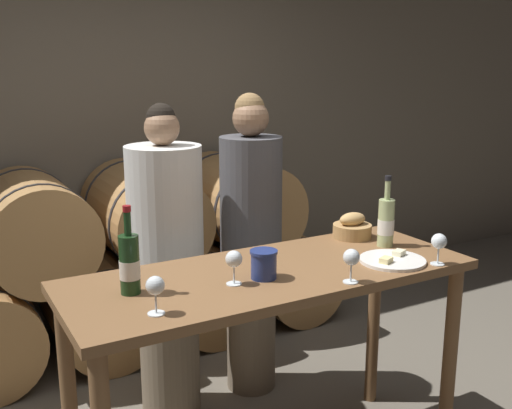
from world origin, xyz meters
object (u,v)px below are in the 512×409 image
(wine_glass_far_left, at_px, (155,287))
(wine_glass_left, at_px, (234,260))
(wine_bottle_red, at_px, (130,264))
(tasting_table, at_px, (271,303))
(cheese_plate, at_px, (392,260))
(person_left, at_px, (167,264))
(blue_crock, at_px, (264,263))
(wine_glass_center, at_px, (351,259))
(person_right, at_px, (251,244))
(wine_glass_right, at_px, (439,242))
(bread_basket, at_px, (352,228))
(wine_bottle_white, at_px, (386,222))

(wine_glass_far_left, height_order, wine_glass_left, same)
(wine_glass_left, bearing_deg, wine_bottle_red, 164.16)
(tasting_table, distance_m, cheese_plate, 0.55)
(person_left, height_order, blue_crock, person_left)
(wine_glass_far_left, distance_m, wine_glass_center, 0.76)
(person_right, distance_m, wine_glass_far_left, 1.26)
(wine_glass_right, bearing_deg, wine_glass_left, 166.05)
(bread_basket, distance_m, wine_glass_left, 0.85)
(tasting_table, height_order, wine_glass_right, wine_glass_right)
(person_left, distance_m, bread_basket, 0.94)
(wine_glass_far_left, relative_size, wine_glass_right, 1.00)
(wine_glass_center, bearing_deg, wine_glass_left, 153.24)
(tasting_table, height_order, cheese_plate, cheese_plate)
(wine_bottle_red, xyz_separation_m, cheese_plate, (1.08, -0.20, -0.11))
(bread_basket, xyz_separation_m, cheese_plate, (-0.08, -0.38, -0.04))
(blue_crock, bearing_deg, wine_glass_center, -37.35)
(blue_crock, distance_m, wine_glass_far_left, 0.51)
(wine_glass_left, xyz_separation_m, wine_glass_right, (0.85, -0.21, 0.00))
(cheese_plate, bearing_deg, wine_glass_right, -39.47)
(bread_basket, bearing_deg, tasting_table, -159.50)
(person_right, xyz_separation_m, wine_glass_right, (0.35, -0.99, 0.22))
(person_right, relative_size, cheese_plate, 5.85)
(wine_glass_right, bearing_deg, person_right, 109.47)
(cheese_plate, height_order, wine_glass_center, wine_glass_center)
(wine_glass_left, bearing_deg, blue_crock, 1.15)
(bread_basket, relative_size, wine_glass_right, 1.39)
(wine_glass_left, bearing_deg, wine_glass_far_left, -161.33)
(tasting_table, height_order, wine_glass_left, wine_glass_left)
(person_left, relative_size, wine_glass_right, 11.89)
(person_right, relative_size, bread_basket, 8.74)
(cheese_plate, bearing_deg, wine_bottle_red, 169.54)
(wine_glass_center, bearing_deg, blue_crock, 142.65)
(blue_crock, bearing_deg, wine_bottle_red, 168.47)
(person_left, distance_m, wine_glass_right, 1.32)
(person_right, relative_size, wine_bottle_red, 4.95)
(person_right, bearing_deg, wine_bottle_white, -63.66)
(wine_bottle_white, relative_size, bread_basket, 1.76)
(person_left, relative_size, wine_glass_far_left, 11.89)
(wine_glass_far_left, bearing_deg, wine_glass_center, -6.15)
(wine_glass_far_left, bearing_deg, wine_glass_right, -4.32)
(person_left, distance_m, wine_bottle_white, 1.09)
(person_left, relative_size, wine_bottle_white, 4.84)
(wine_bottle_red, bearing_deg, blue_crock, -11.53)
(person_right, height_order, wine_glass_right, person_right)
(person_left, height_order, wine_glass_far_left, person_left)
(wine_glass_center, bearing_deg, wine_glass_right, -1.24)
(bread_basket, bearing_deg, wine_glass_right, -83.22)
(cheese_plate, relative_size, wine_glass_center, 2.08)
(tasting_table, distance_m, wine_glass_far_left, 0.64)
(wine_glass_left, xyz_separation_m, wine_glass_center, (0.40, -0.20, 0.00))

